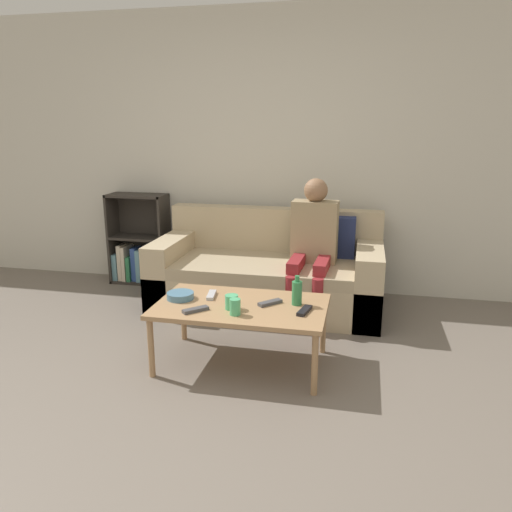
{
  "coord_description": "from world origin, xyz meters",
  "views": [
    {
      "loc": [
        0.9,
        -2.25,
        1.59
      ],
      "look_at": [
        0.13,
        1.3,
        0.61
      ],
      "focal_mm": 35.0,
      "sensor_mm": 36.0,
      "label": 1
    }
  ],
  "objects_px": {
    "bookshelf": "(139,248)",
    "tv_remote_0": "(270,303)",
    "person_adult": "(313,238)",
    "coffee_table": "(241,310)",
    "couch": "(269,275)",
    "cup_far": "(232,302)",
    "cup_near": "(235,307)",
    "bottle": "(297,292)",
    "tv_remote_1": "(196,310)",
    "tv_remote_2": "(211,295)",
    "tv_remote_3": "(304,311)",
    "snack_bowl": "(180,296)"
  },
  "relations": [
    {
      "from": "tv_remote_3",
      "to": "person_adult",
      "type": "bearing_deg",
      "value": 106.2
    },
    {
      "from": "person_adult",
      "to": "coffee_table",
      "type": "bearing_deg",
      "value": -106.04
    },
    {
      "from": "bottle",
      "to": "cup_near",
      "type": "bearing_deg",
      "value": -143.51
    },
    {
      "from": "tv_remote_1",
      "to": "snack_bowl",
      "type": "distance_m",
      "value": 0.27
    },
    {
      "from": "tv_remote_1",
      "to": "tv_remote_2",
      "type": "height_order",
      "value": "same"
    },
    {
      "from": "person_adult",
      "to": "tv_remote_2",
      "type": "xyz_separation_m",
      "value": [
        -0.59,
        -0.96,
        -0.22
      ]
    },
    {
      "from": "snack_bowl",
      "to": "coffee_table",
      "type": "bearing_deg",
      "value": -2.11
    },
    {
      "from": "cup_near",
      "to": "snack_bowl",
      "type": "distance_m",
      "value": 0.48
    },
    {
      "from": "bookshelf",
      "to": "person_adult",
      "type": "relative_size",
      "value": 0.79
    },
    {
      "from": "coffee_table",
      "to": "bottle",
      "type": "bearing_deg",
      "value": 11.8
    },
    {
      "from": "person_adult",
      "to": "cup_far",
      "type": "distance_m",
      "value": 1.23
    },
    {
      "from": "bookshelf",
      "to": "cup_near",
      "type": "bearing_deg",
      "value": -49.89
    },
    {
      "from": "bookshelf",
      "to": "coffee_table",
      "type": "bearing_deg",
      "value": -46.84
    },
    {
      "from": "coffee_table",
      "to": "tv_remote_2",
      "type": "relative_size",
      "value": 6.39
    },
    {
      "from": "bookshelf",
      "to": "tv_remote_2",
      "type": "bearing_deg",
      "value": -49.92
    },
    {
      "from": "tv_remote_2",
      "to": "cup_far",
      "type": "bearing_deg",
      "value": -54.03
    },
    {
      "from": "coffee_table",
      "to": "snack_bowl",
      "type": "distance_m",
      "value": 0.43
    },
    {
      "from": "cup_near",
      "to": "tv_remote_3",
      "type": "height_order",
      "value": "cup_near"
    },
    {
      "from": "couch",
      "to": "tv_remote_1",
      "type": "xyz_separation_m",
      "value": [
        -0.22,
        -1.33,
        0.16
      ]
    },
    {
      "from": "cup_far",
      "to": "bottle",
      "type": "bearing_deg",
      "value": 23.0
    },
    {
      "from": "tv_remote_0",
      "to": "snack_bowl",
      "type": "xyz_separation_m",
      "value": [
        -0.61,
        -0.03,
        0.01
      ]
    },
    {
      "from": "cup_near",
      "to": "couch",
      "type": "bearing_deg",
      "value": 91.82
    },
    {
      "from": "couch",
      "to": "cup_far",
      "type": "relative_size",
      "value": 20.92
    },
    {
      "from": "coffee_table",
      "to": "tv_remote_2",
      "type": "bearing_deg",
      "value": 156.37
    },
    {
      "from": "couch",
      "to": "cup_far",
      "type": "bearing_deg",
      "value": -90.21
    },
    {
      "from": "bookshelf",
      "to": "coffee_table",
      "type": "relative_size",
      "value": 0.8
    },
    {
      "from": "snack_bowl",
      "to": "bottle",
      "type": "distance_m",
      "value": 0.79
    },
    {
      "from": "cup_near",
      "to": "coffee_table",
      "type": "bearing_deg",
      "value": 92.07
    },
    {
      "from": "bookshelf",
      "to": "tv_remote_0",
      "type": "relative_size",
      "value": 5.77
    },
    {
      "from": "tv_remote_2",
      "to": "bottle",
      "type": "xyz_separation_m",
      "value": [
        0.59,
        -0.03,
        0.07
      ]
    },
    {
      "from": "couch",
      "to": "cup_near",
      "type": "bearing_deg",
      "value": -88.18
    },
    {
      "from": "person_adult",
      "to": "tv_remote_1",
      "type": "relative_size",
      "value": 7.36
    },
    {
      "from": "cup_far",
      "to": "tv_remote_2",
      "type": "relative_size",
      "value": 0.53
    },
    {
      "from": "bottle",
      "to": "bookshelf",
      "type": "bearing_deg",
      "value": 140.79
    },
    {
      "from": "cup_near",
      "to": "tv_remote_2",
      "type": "distance_m",
      "value": 0.38
    },
    {
      "from": "tv_remote_0",
      "to": "bottle",
      "type": "relative_size",
      "value": 0.79
    },
    {
      "from": "person_adult",
      "to": "tv_remote_3",
      "type": "xyz_separation_m",
      "value": [
        0.07,
        -1.11,
        -0.22
      ]
    },
    {
      "from": "couch",
      "to": "cup_far",
      "type": "distance_m",
      "value": 1.26
    },
    {
      "from": "cup_far",
      "to": "snack_bowl",
      "type": "relative_size",
      "value": 0.51
    },
    {
      "from": "tv_remote_3",
      "to": "bottle",
      "type": "height_order",
      "value": "bottle"
    },
    {
      "from": "tv_remote_0",
      "to": "tv_remote_2",
      "type": "relative_size",
      "value": 0.89
    },
    {
      "from": "cup_far",
      "to": "tv_remote_2",
      "type": "height_order",
      "value": "cup_far"
    },
    {
      "from": "couch",
      "to": "cup_near",
      "type": "relative_size",
      "value": 18.96
    },
    {
      "from": "tv_remote_3",
      "to": "bottle",
      "type": "xyz_separation_m",
      "value": [
        -0.07,
        0.13,
        0.07
      ]
    },
    {
      "from": "coffee_table",
      "to": "bottle",
      "type": "distance_m",
      "value": 0.38
    },
    {
      "from": "tv_remote_2",
      "to": "bookshelf",
      "type": "bearing_deg",
      "value": 121.1
    },
    {
      "from": "tv_remote_1",
      "to": "tv_remote_2",
      "type": "bearing_deg",
      "value": 132.64
    },
    {
      "from": "couch",
      "to": "cup_near",
      "type": "xyz_separation_m",
      "value": [
        0.04,
        -1.33,
        0.2
      ]
    },
    {
      "from": "couch",
      "to": "tv_remote_3",
      "type": "distance_m",
      "value": 1.29
    },
    {
      "from": "bookshelf",
      "to": "cup_near",
      "type": "relative_size",
      "value": 8.74
    }
  ]
}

